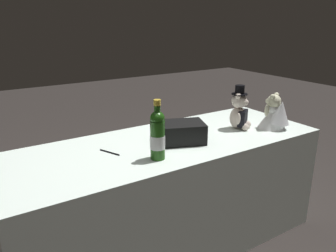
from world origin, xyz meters
The scene contains 7 objects.
ground_plane centered at (0.00, 0.00, 0.00)m, with size 12.00×12.00×0.00m, color #2D2826.
reception_table centered at (0.00, 0.00, 0.37)m, with size 1.99×0.73×0.73m, color white.
teddy_bear_groom centered at (-0.55, 0.04, 0.85)m, with size 0.15×0.15×0.30m.
teddy_bear_bride centered at (-0.76, 0.17, 0.84)m, with size 0.20×0.24×0.24m.
champagne_bottle centered at (0.19, 0.19, 0.87)m, with size 0.08×0.08×0.33m.
signing_pen centered at (0.38, -0.02, 0.74)m, with size 0.07×0.14×0.01m.
gift_case_black centered at (-0.06, 0.05, 0.79)m, with size 0.33×0.28×0.12m.
Camera 1 is at (1.02, 1.62, 1.46)m, focal length 35.47 mm.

